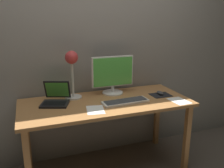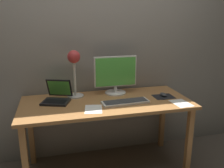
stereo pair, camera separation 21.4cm
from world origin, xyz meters
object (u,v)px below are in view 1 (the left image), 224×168
monitor (113,74)px  keyboard_main (126,101)px  laptop (56,97)px  desk_lamp (72,66)px  mouse (160,93)px

monitor → keyboard_main: (0.02, -0.31, -0.19)m
monitor → laptop: 0.62m
laptop → desk_lamp: (0.18, 0.08, 0.27)m
keyboard_main → mouse: size_ratio=4.66×
keyboard_main → desk_lamp: bearing=144.9°
monitor → mouse: 0.52m
monitor → mouse: (0.44, -0.21, -0.18)m
keyboard_main → laptop: (-0.61, 0.22, 0.04)m
monitor → laptop: size_ratio=1.34×
mouse → desk_lamp: bearing=166.4°
monitor → mouse: monitor is taller
desk_lamp → keyboard_main: bearing=-35.1°
monitor → keyboard_main: 0.36m
mouse → monitor: bearing=154.3°
monitor → laptop: (-0.59, -0.09, -0.15)m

